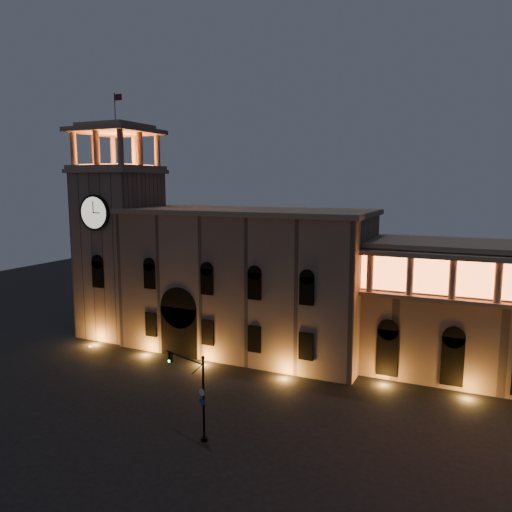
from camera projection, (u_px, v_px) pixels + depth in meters
name	position (u px, v px, depth m)	size (l,w,h in m)	color
ground	(155.00, 428.00, 42.38)	(160.00, 160.00, 0.00)	black
government_building	(245.00, 280.00, 61.72)	(30.80, 12.80, 17.60)	#856857
clock_tower	(120.00, 244.00, 67.90)	(9.80, 9.80, 32.40)	#856857
traffic_light	(197.00, 394.00, 40.43)	(4.94, 1.99, 7.13)	black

